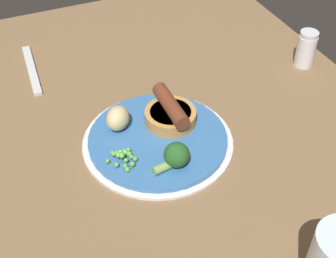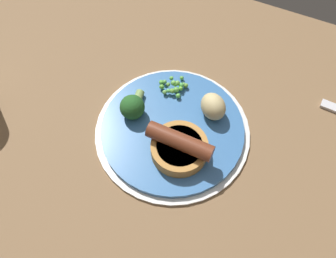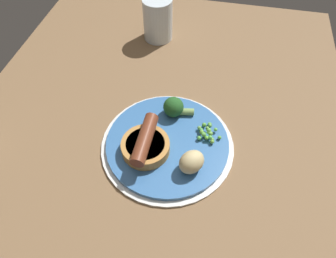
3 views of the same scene
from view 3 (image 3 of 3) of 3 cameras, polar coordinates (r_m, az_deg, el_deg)
dining_table at (r=60.82cm, az=-3.42°, el=-3.39°), size 110.00×80.00×3.00cm
dinner_plate at (r=58.57cm, az=-0.11°, el=-2.89°), size 25.89×25.89×1.40cm
sausage_pudding at (r=55.32cm, az=-3.93°, el=-3.05°), size 10.54×9.05×4.95cm
pea_pile at (r=58.56cm, az=7.52°, el=-0.65°), size 5.10×4.93×1.89cm
broccoli_floret_near at (r=60.74cm, az=1.24°, el=4.15°), size 4.17×6.37×4.17cm
potato_chunk_0 at (r=53.08cm, az=4.50°, el=-6.28°), size 6.20×6.08×4.27cm
drinking_glass at (r=81.05cm, az=-1.96°, el=20.20°), size 7.51×7.51×10.75cm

